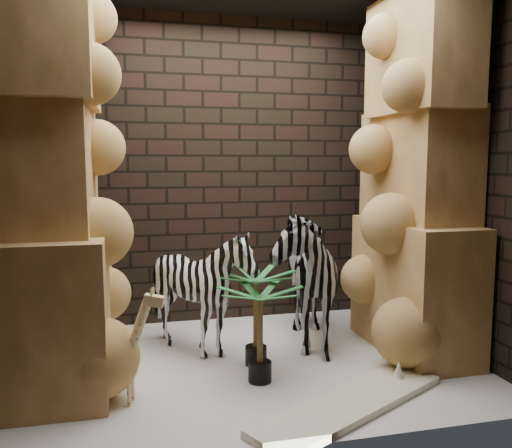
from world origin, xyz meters
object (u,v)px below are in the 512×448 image
object	(u,v)px
palm_back	(260,334)
surfboard	(351,404)
giraffe_toy	(114,345)
palm_front	(256,317)
zebra_left	(202,297)
zebra_right	(298,263)

from	to	relation	value
palm_back	surfboard	xyz separation A→B (m)	(0.48, -0.54, -0.33)
giraffe_toy	palm_back	world-z (taller)	giraffe_toy
palm_back	surfboard	bearing A→B (deg)	-48.67
surfboard	palm_front	bearing A→B (deg)	88.37
palm_front	palm_back	size ratio (longest dim) A/B	1.07
zebra_left	palm_front	xyz separation A→B (m)	(0.38, -0.34, -0.10)
giraffe_toy	palm_back	size ratio (longest dim) A/B	1.11
zebra_right	zebra_left	xyz separation A→B (m)	(-0.86, -0.08, -0.23)
zebra_left	giraffe_toy	distance (m)	1.03
surfboard	zebra_right	bearing A→B (deg)	59.53
zebra_right	palm_front	world-z (taller)	zebra_right
zebra_right	surfboard	distance (m)	1.45
palm_back	giraffe_toy	bearing A→B (deg)	-173.83
giraffe_toy	palm_back	xyz separation A→B (m)	(1.02, 0.11, -0.04)
zebra_left	palm_front	size ratio (longest dim) A/B	1.38
zebra_left	palm_back	size ratio (longest dim) A/B	1.48
palm_front	surfboard	bearing A→B (deg)	-63.43
giraffe_toy	surfboard	xyz separation A→B (m)	(1.49, -0.43, -0.38)
zebra_left	surfboard	distance (m)	1.51
zebra_left	surfboard	size ratio (longest dim) A/B	0.68
giraffe_toy	palm_front	world-z (taller)	giraffe_toy
zebra_left	palm_back	distance (m)	0.74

